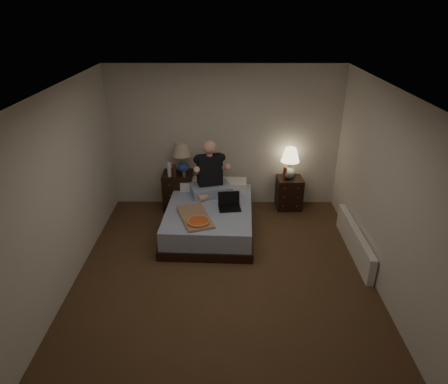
{
  "coord_description": "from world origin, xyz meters",
  "views": [
    {
      "loc": [
        0.04,
        -4.41,
        3.38
      ],
      "look_at": [
        0.0,
        0.9,
        0.85
      ],
      "focal_mm": 32.0,
      "sensor_mm": 36.0,
      "label": 1
    }
  ],
  "objects_px": {
    "water_bottle": "(169,170)",
    "beer_bottle_left": "(174,171)",
    "lamp_right": "(290,163)",
    "pizza_box": "(198,222)",
    "lamp_left": "(182,158)",
    "nightstand_left": "(179,191)",
    "bed": "(210,218)",
    "beer_bottle_right": "(285,173)",
    "laptop": "(230,202)",
    "nightstand_right": "(289,193)",
    "soda_can": "(184,174)",
    "person": "(210,168)",
    "radiator": "(355,241)"
  },
  "relations": [
    {
      "from": "person",
      "to": "nightstand_right",
      "type": "bearing_deg",
      "value": -0.45
    },
    {
      "from": "water_bottle",
      "to": "laptop",
      "type": "distance_m",
      "value": 1.3
    },
    {
      "from": "bed",
      "to": "beer_bottle_right",
      "type": "relative_size",
      "value": 7.75
    },
    {
      "from": "nightstand_right",
      "to": "water_bottle",
      "type": "bearing_deg",
      "value": -178.28
    },
    {
      "from": "soda_can",
      "to": "laptop",
      "type": "xyz_separation_m",
      "value": [
        0.78,
        -0.74,
        -0.16
      ]
    },
    {
      "from": "lamp_left",
      "to": "pizza_box",
      "type": "height_order",
      "value": "lamp_left"
    },
    {
      "from": "bed",
      "to": "laptop",
      "type": "bearing_deg",
      "value": -15.23
    },
    {
      "from": "lamp_right",
      "to": "pizza_box",
      "type": "distance_m",
      "value": 2.1
    },
    {
      "from": "beer_bottle_left",
      "to": "pizza_box",
      "type": "relative_size",
      "value": 0.3
    },
    {
      "from": "pizza_box",
      "to": "nightstand_right",
      "type": "bearing_deg",
      "value": 23.6
    },
    {
      "from": "water_bottle",
      "to": "pizza_box",
      "type": "height_order",
      "value": "water_bottle"
    },
    {
      "from": "lamp_right",
      "to": "pizza_box",
      "type": "height_order",
      "value": "lamp_right"
    },
    {
      "from": "lamp_right",
      "to": "beer_bottle_left",
      "type": "height_order",
      "value": "lamp_right"
    },
    {
      "from": "water_bottle",
      "to": "pizza_box",
      "type": "distance_m",
      "value": 1.4
    },
    {
      "from": "nightstand_left",
      "to": "pizza_box",
      "type": "xyz_separation_m",
      "value": [
        0.45,
        -1.39,
        0.15
      ]
    },
    {
      "from": "lamp_right",
      "to": "radiator",
      "type": "relative_size",
      "value": 0.35
    },
    {
      "from": "lamp_left",
      "to": "water_bottle",
      "type": "bearing_deg",
      "value": -141.42
    },
    {
      "from": "laptop",
      "to": "pizza_box",
      "type": "bearing_deg",
      "value": -140.49
    },
    {
      "from": "lamp_right",
      "to": "water_bottle",
      "type": "xyz_separation_m",
      "value": [
        -2.07,
        -0.16,
        -0.05
      ]
    },
    {
      "from": "beer_bottle_right",
      "to": "pizza_box",
      "type": "xyz_separation_m",
      "value": [
        -1.43,
        -1.36,
        -0.2
      ]
    },
    {
      "from": "nightstand_right",
      "to": "beer_bottle_right",
      "type": "relative_size",
      "value": 2.5
    },
    {
      "from": "laptop",
      "to": "radiator",
      "type": "relative_size",
      "value": 0.21
    },
    {
      "from": "radiator",
      "to": "beer_bottle_right",
      "type": "bearing_deg",
      "value": 121.86
    },
    {
      "from": "lamp_left",
      "to": "lamp_right",
      "type": "xyz_separation_m",
      "value": [
        1.87,
        0.0,
        -0.1
      ]
    },
    {
      "from": "water_bottle",
      "to": "beer_bottle_left",
      "type": "relative_size",
      "value": 1.09
    },
    {
      "from": "lamp_left",
      "to": "person",
      "type": "bearing_deg",
      "value": -36.84
    },
    {
      "from": "lamp_right",
      "to": "soda_can",
      "type": "distance_m",
      "value": 1.84
    },
    {
      "from": "bed",
      "to": "pizza_box",
      "type": "xyz_separation_m",
      "value": [
        -0.14,
        -0.59,
        0.26
      ]
    },
    {
      "from": "beer_bottle_left",
      "to": "person",
      "type": "relative_size",
      "value": 0.25
    },
    {
      "from": "bed",
      "to": "laptop",
      "type": "distance_m",
      "value": 0.48
    },
    {
      "from": "bed",
      "to": "nightstand_right",
      "type": "height_order",
      "value": "nightstand_right"
    },
    {
      "from": "lamp_right",
      "to": "lamp_left",
      "type": "bearing_deg",
      "value": 180.0
    },
    {
      "from": "bed",
      "to": "soda_can",
      "type": "height_order",
      "value": "soda_can"
    },
    {
      "from": "laptop",
      "to": "beer_bottle_left",
      "type": "bearing_deg",
      "value": 135.18
    },
    {
      "from": "bed",
      "to": "water_bottle",
      "type": "relative_size",
      "value": 7.13
    },
    {
      "from": "beer_bottle_left",
      "to": "pizza_box",
      "type": "distance_m",
      "value": 1.34
    },
    {
      "from": "nightstand_right",
      "to": "pizza_box",
      "type": "relative_size",
      "value": 0.76
    },
    {
      "from": "nightstand_right",
      "to": "beer_bottle_left",
      "type": "height_order",
      "value": "beer_bottle_left"
    },
    {
      "from": "radiator",
      "to": "person",
      "type": "bearing_deg",
      "value": 153.62
    },
    {
      "from": "lamp_right",
      "to": "person",
      "type": "distance_m",
      "value": 1.42
    },
    {
      "from": "lamp_left",
      "to": "radiator",
      "type": "xyz_separation_m",
      "value": [
        2.66,
        -1.45,
        -0.76
      ]
    },
    {
      "from": "bed",
      "to": "person",
      "type": "bearing_deg",
      "value": 91.87
    },
    {
      "from": "bed",
      "to": "beer_bottle_right",
      "type": "height_order",
      "value": "beer_bottle_right"
    },
    {
      "from": "nightstand_right",
      "to": "soda_can",
      "type": "height_order",
      "value": "soda_can"
    },
    {
      "from": "bed",
      "to": "pizza_box",
      "type": "distance_m",
      "value": 0.66
    },
    {
      "from": "lamp_right",
      "to": "pizza_box",
      "type": "bearing_deg",
      "value": -136.98
    },
    {
      "from": "water_bottle",
      "to": "soda_can",
      "type": "relative_size",
      "value": 2.5
    },
    {
      "from": "nightstand_left",
      "to": "water_bottle",
      "type": "distance_m",
      "value": 0.5
    },
    {
      "from": "nightstand_left",
      "to": "beer_bottle_left",
      "type": "distance_m",
      "value": 0.48
    },
    {
      "from": "nightstand_left",
      "to": "soda_can",
      "type": "distance_m",
      "value": 0.44
    }
  ]
}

